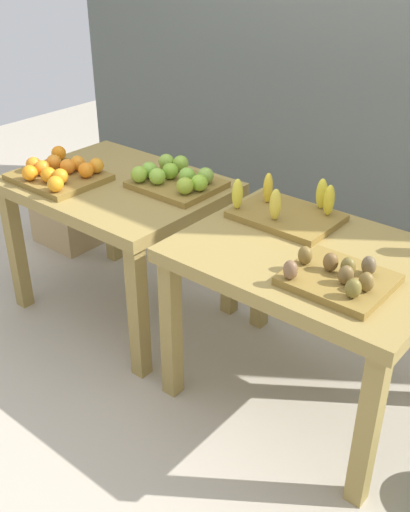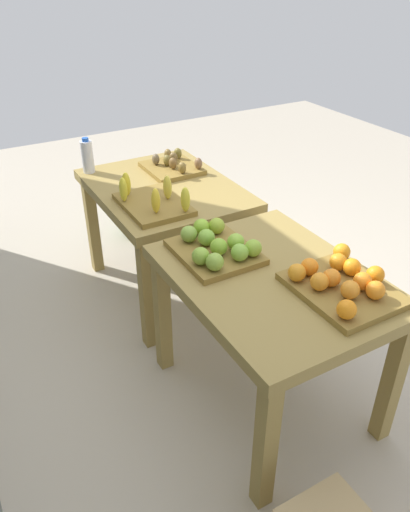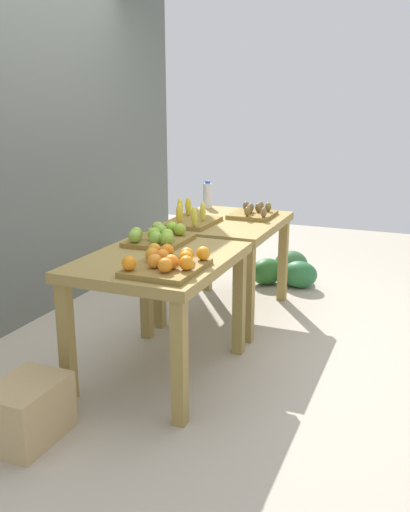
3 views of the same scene
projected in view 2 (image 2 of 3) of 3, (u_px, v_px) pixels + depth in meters
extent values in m
plane|color=#B9AD99|center=(209.00, 334.00, 2.98)|extent=(8.00, 8.00, 0.00)
cube|color=olive|center=(273.00, 281.00, 2.18)|extent=(1.04, 0.80, 0.06)
cube|color=olive|center=(392.00, 381.00, 2.18)|extent=(0.07, 0.07, 0.69)
cube|color=olive|center=(269.00, 279.00, 2.86)|extent=(0.07, 0.07, 0.69)
cube|color=olive|center=(266.00, 446.00, 1.90)|extent=(0.07, 0.07, 0.69)
cube|color=olive|center=(163.00, 315.00, 2.58)|extent=(0.07, 0.07, 0.69)
cube|color=olive|center=(164.00, 190.00, 3.01)|extent=(1.04, 0.80, 0.06)
cube|color=olive|center=(250.00, 263.00, 3.01)|extent=(0.07, 0.07, 0.69)
cube|color=olive|center=(181.00, 205.00, 3.69)|extent=(0.07, 0.07, 0.69)
cube|color=olive|center=(147.00, 295.00, 2.73)|extent=(0.07, 0.07, 0.69)
cube|color=olive|center=(93.00, 226.00, 3.41)|extent=(0.07, 0.07, 0.69)
cube|color=olive|center=(342.00, 290.00, 2.05)|extent=(0.44, 0.36, 0.03)
sphere|color=orange|center=(319.00, 282.00, 2.01)|extent=(0.11, 0.11, 0.08)
sphere|color=orange|center=(363.00, 281.00, 2.01)|extent=(0.09, 0.09, 0.08)
sphere|color=orange|center=(352.00, 267.00, 2.10)|extent=(0.09, 0.09, 0.08)
sphere|color=orange|center=(342.00, 252.00, 2.21)|extent=(0.10, 0.10, 0.08)
sphere|color=orange|center=(297.00, 273.00, 2.06)|extent=(0.10, 0.10, 0.08)
sphere|color=orange|center=(350.00, 290.00, 1.96)|extent=(0.09, 0.09, 0.08)
sphere|color=orange|center=(347.00, 309.00, 1.85)|extent=(0.10, 0.10, 0.08)
sphere|color=orange|center=(338.00, 262.00, 2.13)|extent=(0.10, 0.10, 0.08)
sphere|color=orange|center=(376.00, 290.00, 1.96)|extent=(0.10, 0.10, 0.08)
sphere|color=orange|center=(331.00, 278.00, 2.03)|extent=(0.10, 0.10, 0.08)
sphere|color=orange|center=(375.00, 275.00, 2.05)|extent=(0.09, 0.09, 0.08)
sphere|color=orange|center=(309.00, 267.00, 2.10)|extent=(0.10, 0.10, 0.08)
cube|color=olive|center=(215.00, 252.00, 2.31)|extent=(0.40, 0.34, 0.03)
sphere|color=#83B93B|center=(206.00, 237.00, 2.31)|extent=(0.08, 0.08, 0.08)
sphere|color=#82B42F|center=(219.00, 247.00, 2.24)|extent=(0.10, 0.10, 0.08)
sphere|color=#88AF3B|center=(215.00, 262.00, 2.13)|extent=(0.11, 0.11, 0.08)
sphere|color=#8DBC39|center=(236.00, 242.00, 2.28)|extent=(0.11, 0.11, 0.08)
sphere|color=#82B83C|center=(240.00, 252.00, 2.20)|extent=(0.10, 0.10, 0.08)
sphere|color=#85AD3E|center=(189.00, 234.00, 2.34)|extent=(0.09, 0.09, 0.08)
sphere|color=#85B036|center=(201.00, 256.00, 2.17)|extent=(0.11, 0.11, 0.08)
sphere|color=#93B12F|center=(217.00, 226.00, 2.41)|extent=(0.10, 0.10, 0.08)
sphere|color=#8CBE30|center=(201.00, 227.00, 2.40)|extent=(0.10, 0.10, 0.08)
sphere|color=#8AB333|center=(253.00, 248.00, 2.23)|extent=(0.09, 0.09, 0.08)
cube|color=olive|center=(153.00, 204.00, 2.74)|extent=(0.44, 0.32, 0.03)
ellipsoid|color=yellow|center=(156.00, 201.00, 2.58)|extent=(0.05, 0.06, 0.14)
ellipsoid|color=yellow|center=(167.00, 187.00, 2.73)|extent=(0.07, 0.06, 0.14)
ellipsoid|color=yellow|center=(123.00, 190.00, 2.70)|extent=(0.06, 0.05, 0.14)
ellipsoid|color=yellow|center=(185.00, 200.00, 2.60)|extent=(0.06, 0.06, 0.14)
ellipsoid|color=yellow|center=(126.00, 184.00, 2.77)|extent=(0.06, 0.06, 0.14)
cube|color=olive|center=(172.00, 168.00, 3.20)|extent=(0.36, 0.32, 0.03)
ellipsoid|color=brown|center=(168.00, 154.00, 3.27)|extent=(0.07, 0.06, 0.07)
ellipsoid|color=brown|center=(167.00, 160.00, 3.18)|extent=(0.06, 0.05, 0.07)
ellipsoid|color=brown|center=(173.00, 163.00, 3.13)|extent=(0.06, 0.06, 0.07)
ellipsoid|color=brown|center=(198.00, 163.00, 3.13)|extent=(0.06, 0.05, 0.07)
ellipsoid|color=brown|center=(173.00, 158.00, 3.22)|extent=(0.07, 0.07, 0.07)
ellipsoid|color=brown|center=(182.00, 168.00, 3.07)|extent=(0.06, 0.05, 0.07)
ellipsoid|color=olive|center=(178.00, 153.00, 3.29)|extent=(0.07, 0.07, 0.07)
ellipsoid|color=brown|center=(156.00, 159.00, 3.19)|extent=(0.07, 0.06, 0.07)
cylinder|color=silver|center=(87.00, 157.00, 3.13)|extent=(0.07, 0.07, 0.20)
cylinder|color=blue|center=(85.00, 139.00, 3.07)|extent=(0.04, 0.04, 0.02)
ellipsoid|color=#37683B|center=(143.00, 203.00, 4.20)|extent=(0.43, 0.43, 0.27)
ellipsoid|color=#2B6629|center=(135.00, 220.00, 3.98)|extent=(0.40, 0.38, 0.24)
ellipsoid|color=#2B6E3B|center=(168.00, 211.00, 4.11)|extent=(0.26, 0.33, 0.24)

